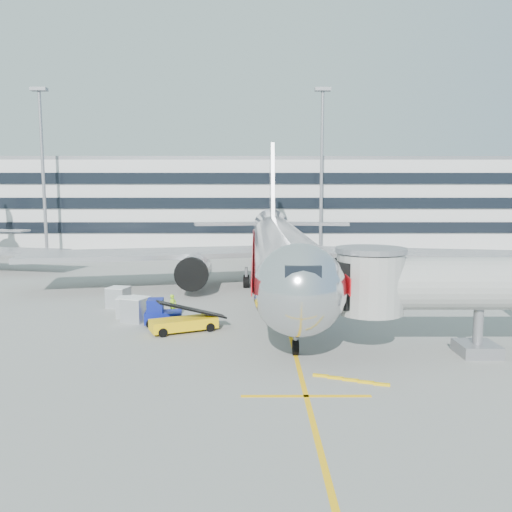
{
  "coord_description": "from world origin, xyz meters",
  "views": [
    {
      "loc": [
        -2.37,
        -35.93,
        9.13
      ],
      "look_at": [
        -2.24,
        6.73,
        4.0
      ],
      "focal_mm": 35.0,
      "sensor_mm": 36.0,
      "label": 1
    }
  ],
  "objects_px": {
    "belt_loader": "(184,322)",
    "cargo_container_left": "(127,307)",
    "main_jet": "(279,247)",
    "cargo_container_front": "(136,309)",
    "ramp_worker": "(173,306)",
    "baggage_tug": "(161,314)",
    "cargo_container_right": "(118,297)"
  },
  "relations": [
    {
      "from": "main_jet",
      "to": "cargo_container_front",
      "type": "height_order",
      "value": "main_jet"
    },
    {
      "from": "belt_loader",
      "to": "cargo_container_right",
      "type": "relative_size",
      "value": 2.51
    },
    {
      "from": "cargo_container_left",
      "to": "ramp_worker",
      "type": "xyz_separation_m",
      "value": [
        3.53,
        -0.31,
        0.12
      ]
    },
    {
      "from": "ramp_worker",
      "to": "baggage_tug",
      "type": "bearing_deg",
      "value": -152.85
    },
    {
      "from": "cargo_container_right",
      "to": "cargo_container_front",
      "type": "distance_m",
      "value": 5.34
    },
    {
      "from": "main_jet",
      "to": "baggage_tug",
      "type": "height_order",
      "value": "main_jet"
    },
    {
      "from": "main_jet",
      "to": "cargo_container_front",
      "type": "xyz_separation_m",
      "value": [
        -11.06,
        -11.82,
        -3.34
      ]
    },
    {
      "from": "main_jet",
      "to": "cargo_container_right",
      "type": "bearing_deg",
      "value": -152.33
    },
    {
      "from": "cargo_container_right",
      "to": "ramp_worker",
      "type": "bearing_deg",
      "value": -35.98
    },
    {
      "from": "main_jet",
      "to": "belt_loader",
      "type": "distance_m",
      "value": 16.74
    },
    {
      "from": "cargo_container_left",
      "to": "cargo_container_right",
      "type": "height_order",
      "value": "cargo_container_right"
    },
    {
      "from": "belt_loader",
      "to": "baggage_tug",
      "type": "height_order",
      "value": "belt_loader"
    },
    {
      "from": "cargo_container_left",
      "to": "cargo_container_right",
      "type": "bearing_deg",
      "value": 114.93
    },
    {
      "from": "belt_loader",
      "to": "cargo_container_right",
      "type": "distance_m",
      "value": 9.94
    },
    {
      "from": "main_jet",
      "to": "belt_loader",
      "type": "height_order",
      "value": "main_jet"
    },
    {
      "from": "main_jet",
      "to": "baggage_tug",
      "type": "bearing_deg",
      "value": -124.67
    },
    {
      "from": "main_jet",
      "to": "ramp_worker",
      "type": "bearing_deg",
      "value": -128.14
    },
    {
      "from": "belt_loader",
      "to": "main_jet",
      "type": "bearing_deg",
      "value": 64.0
    },
    {
      "from": "cargo_container_left",
      "to": "main_jet",
      "type": "bearing_deg",
      "value": 41.17
    },
    {
      "from": "belt_loader",
      "to": "baggage_tug",
      "type": "xyz_separation_m",
      "value": [
        -1.85,
        1.66,
        0.19
      ]
    },
    {
      "from": "cargo_container_front",
      "to": "ramp_worker",
      "type": "xyz_separation_m",
      "value": [
        2.54,
        0.97,
        -0.0
      ]
    },
    {
      "from": "main_jet",
      "to": "cargo_container_front",
      "type": "bearing_deg",
      "value": -133.09
    },
    {
      "from": "cargo_container_right",
      "to": "ramp_worker",
      "type": "xyz_separation_m",
      "value": [
        5.11,
        -3.71,
        0.05
      ]
    },
    {
      "from": "belt_loader",
      "to": "ramp_worker",
      "type": "relative_size",
      "value": 2.65
    },
    {
      "from": "cargo_container_right",
      "to": "ramp_worker",
      "type": "distance_m",
      "value": 6.31
    },
    {
      "from": "belt_loader",
      "to": "cargo_container_right",
      "type": "xyz_separation_m",
      "value": [
        -6.46,
        7.55,
        0.2
      ]
    },
    {
      "from": "belt_loader",
      "to": "cargo_container_right",
      "type": "height_order",
      "value": "belt_loader"
    },
    {
      "from": "belt_loader",
      "to": "cargo_container_left",
      "type": "bearing_deg",
      "value": 139.61
    },
    {
      "from": "belt_loader",
      "to": "baggage_tug",
      "type": "distance_m",
      "value": 2.49
    },
    {
      "from": "cargo_container_left",
      "to": "belt_loader",
      "type": "bearing_deg",
      "value": -40.39
    },
    {
      "from": "baggage_tug",
      "to": "cargo_container_front",
      "type": "bearing_deg",
      "value": 149.4
    },
    {
      "from": "main_jet",
      "to": "cargo_container_right",
      "type": "height_order",
      "value": "main_jet"
    }
  ]
}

